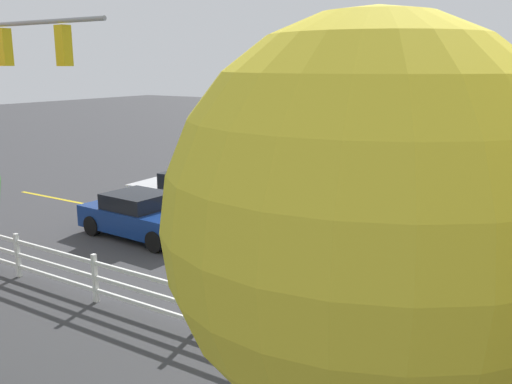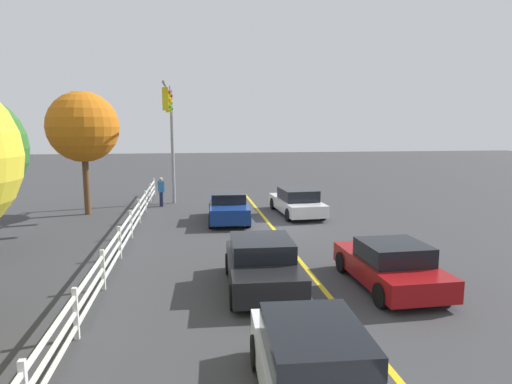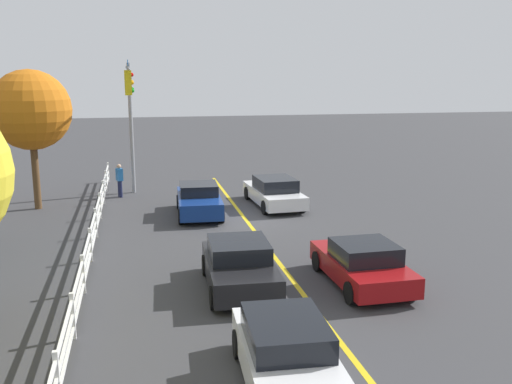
{
  "view_description": "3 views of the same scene",
  "coord_description": "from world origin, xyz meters",
  "px_view_note": "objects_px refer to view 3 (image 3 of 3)",
  "views": [
    {
      "loc": [
        -11.23,
        14.21,
        5.34
      ],
      "look_at": [
        -1.71,
        -0.39,
        1.37
      ],
      "focal_mm": 39.5,
      "sensor_mm": 36.0,
      "label": 1
    },
    {
      "loc": [
        -19.36,
        3.6,
        4.49
      ],
      "look_at": [
        -2.13,
        1.0,
        1.89
      ],
      "focal_mm": 30.12,
      "sensor_mm": 36.0,
      "label": 2
    },
    {
      "loc": [
        -23.29,
        4.49,
        6.17
      ],
      "look_at": [
        -2.24,
        -0.0,
        1.65
      ],
      "focal_mm": 39.79,
      "sensor_mm": 36.0,
      "label": 3
    }
  ],
  "objects_px": {
    "car_0": "(274,192)",
    "tree_2": "(31,110)",
    "car_2": "(239,266)",
    "car_4": "(287,356)",
    "pedestrian": "(120,179)",
    "car_1": "(199,200)",
    "car_3": "(362,264)"
  },
  "relations": [
    {
      "from": "car_0",
      "to": "car_1",
      "type": "xyz_separation_m",
      "value": [
        -1.06,
        3.68,
        0.01
      ]
    },
    {
      "from": "pedestrian",
      "to": "car_2",
      "type": "bearing_deg",
      "value": -94.82
    },
    {
      "from": "car_4",
      "to": "pedestrian",
      "type": "xyz_separation_m",
      "value": [
        19.04,
        3.64,
        0.25
      ]
    },
    {
      "from": "car_2",
      "to": "car_4",
      "type": "xyz_separation_m",
      "value": [
        -5.47,
        0.04,
        -0.01
      ]
    },
    {
      "from": "car_4",
      "to": "pedestrian",
      "type": "bearing_deg",
      "value": -166.33
    },
    {
      "from": "car_0",
      "to": "car_2",
      "type": "height_order",
      "value": "car_2"
    },
    {
      "from": "car_4",
      "to": "pedestrian",
      "type": "distance_m",
      "value": 19.38
    },
    {
      "from": "car_3",
      "to": "pedestrian",
      "type": "xyz_separation_m",
      "value": [
        14.02,
        7.3,
        0.29
      ]
    },
    {
      "from": "pedestrian",
      "to": "tree_2",
      "type": "relative_size",
      "value": 0.27
    },
    {
      "from": "tree_2",
      "to": "car_4",
      "type": "bearing_deg",
      "value": -157.0
    },
    {
      "from": "car_3",
      "to": "pedestrian",
      "type": "distance_m",
      "value": 15.81
    },
    {
      "from": "car_0",
      "to": "car_2",
      "type": "relative_size",
      "value": 1.2
    },
    {
      "from": "car_1",
      "to": "car_3",
      "type": "relative_size",
      "value": 1.04
    },
    {
      "from": "car_1",
      "to": "car_3",
      "type": "bearing_deg",
      "value": 24.69
    },
    {
      "from": "car_3",
      "to": "car_2",
      "type": "bearing_deg",
      "value": 82.01
    },
    {
      "from": "car_0",
      "to": "pedestrian",
      "type": "relative_size",
      "value": 2.84
    },
    {
      "from": "car_0",
      "to": "pedestrian",
      "type": "xyz_separation_m",
      "value": [
        3.51,
        7.19,
        0.26
      ]
    },
    {
      "from": "tree_2",
      "to": "car_2",
      "type": "bearing_deg",
      "value": -147.98
    },
    {
      "from": "car_4",
      "to": "car_1",
      "type": "bearing_deg",
      "value": -176.63
    },
    {
      "from": "car_0",
      "to": "car_1",
      "type": "distance_m",
      "value": 3.83
    },
    {
      "from": "car_2",
      "to": "car_4",
      "type": "height_order",
      "value": "car_2"
    },
    {
      "from": "car_3",
      "to": "tree_2",
      "type": "distance_m",
      "value": 16.88
    },
    {
      "from": "car_0",
      "to": "tree_2",
      "type": "relative_size",
      "value": 0.75
    },
    {
      "from": "car_0",
      "to": "car_3",
      "type": "xyz_separation_m",
      "value": [
        -10.51,
        -0.11,
        -0.03
      ]
    },
    {
      "from": "car_3",
      "to": "car_4",
      "type": "xyz_separation_m",
      "value": [
        -5.02,
        3.66,
        0.04
      ]
    },
    {
      "from": "car_1",
      "to": "pedestrian",
      "type": "height_order",
      "value": "pedestrian"
    },
    {
      "from": "car_1",
      "to": "pedestrian",
      "type": "distance_m",
      "value": 5.76
    },
    {
      "from": "car_0",
      "to": "car_4",
      "type": "relative_size",
      "value": 1.13
    },
    {
      "from": "car_0",
      "to": "car_2",
      "type": "distance_m",
      "value": 10.65
    },
    {
      "from": "car_3",
      "to": "car_4",
      "type": "relative_size",
      "value": 0.96
    },
    {
      "from": "car_1",
      "to": "car_4",
      "type": "bearing_deg",
      "value": 3.37
    },
    {
      "from": "car_3",
      "to": "pedestrian",
      "type": "height_order",
      "value": "pedestrian"
    }
  ]
}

